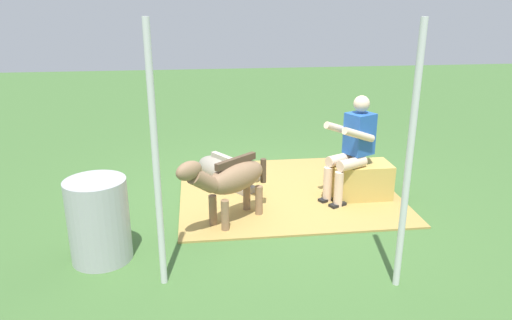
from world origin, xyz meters
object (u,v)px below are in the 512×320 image
object	(u,v)px
hay_bale	(360,181)
person_seated	(352,145)
pony_lying	(224,171)
water_barrel	(99,220)
tent_pole_right	(156,162)
soda_bottle	(387,177)
tent_pole_left	(409,163)
pony_standing	(230,179)

from	to	relation	value
hay_bale	person_seated	size ratio (longest dim) A/B	0.56
pony_lying	water_barrel	distance (m)	2.31
person_seated	tent_pole_right	size ratio (longest dim) A/B	0.58
soda_bottle	tent_pole_right	xyz separation A→B (m)	(2.93, 2.02, 1.05)
person_seated	tent_pole_right	distance (m)	2.82
tent_pole_left	person_seated	bearing A→B (deg)	-94.71
pony_standing	tent_pole_right	xyz separation A→B (m)	(0.71, 1.14, 0.63)
pony_lying	tent_pole_left	size ratio (longest dim) A/B	0.54
pony_lying	pony_standing	bearing A→B (deg)	90.27
hay_bale	tent_pole_right	size ratio (longest dim) A/B	0.32
person_seated	tent_pole_left	world-z (taller)	tent_pole_left
hay_bale	soda_bottle	world-z (taller)	hay_bale
tent_pole_left	tent_pole_right	xyz separation A→B (m)	(2.11, -0.29, 0.00)
pony_standing	soda_bottle	bearing A→B (deg)	-158.30
pony_lying	hay_bale	bearing A→B (deg)	157.37
soda_bottle	tent_pole_right	bearing A→B (deg)	34.59
hay_bale	pony_lying	size ratio (longest dim) A/B	0.61
hay_bale	person_seated	xyz separation A→B (m)	(0.15, 0.05, 0.51)
person_seated	water_barrel	size ratio (longest dim) A/B	1.61
hay_bale	tent_pole_right	bearing A→B (deg)	34.66
person_seated	soda_bottle	world-z (taller)	person_seated
water_barrel	person_seated	bearing A→B (deg)	-159.07
tent_pole_left	water_barrel	bearing A→B (deg)	-16.36
tent_pole_left	tent_pole_right	bearing A→B (deg)	-7.97
person_seated	pony_lying	bearing A→B (deg)	-26.11
pony_standing	soda_bottle	distance (m)	2.43
pony_standing	pony_lying	bearing A→B (deg)	-89.73
pony_lying	tent_pole_right	size ratio (longest dim) A/B	0.54
hay_bale	pony_standing	bearing A→B (deg)	17.36
soda_bottle	pony_standing	bearing A→B (deg)	21.70
person_seated	pony_lying	distance (m)	1.83
person_seated	tent_pole_left	distance (m)	1.97
hay_bale	water_barrel	xyz separation A→B (m)	(3.05, 1.16, 0.18)
person_seated	tent_pole_left	xyz separation A→B (m)	(0.16, 1.91, 0.43)
person_seated	water_barrel	xyz separation A→B (m)	(2.90, 1.11, -0.33)
water_barrel	pony_standing	bearing A→B (deg)	-155.00
person_seated	soda_bottle	size ratio (longest dim) A/B	5.08
pony_lying	tent_pole_left	world-z (taller)	tent_pole_left
tent_pole_right	tent_pole_left	bearing A→B (deg)	172.03
hay_bale	water_barrel	world-z (taller)	water_barrel
pony_lying	soda_bottle	distance (m)	2.26
hay_bale	pony_standing	world-z (taller)	pony_standing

